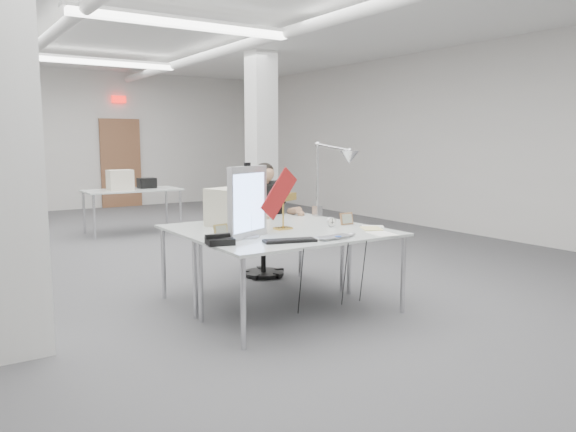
% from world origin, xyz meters
% --- Properties ---
extents(room_shell, '(10.04, 14.04, 3.24)m').
position_xyz_m(room_shell, '(0.04, 0.13, 1.69)').
color(room_shell, '#48484A').
rests_on(room_shell, ground).
extents(desk_main, '(1.80, 0.90, 0.02)m').
position_xyz_m(desk_main, '(0.00, -2.50, 0.74)').
color(desk_main, silver).
rests_on(desk_main, room_shell).
extents(desk_second, '(1.80, 0.90, 0.02)m').
position_xyz_m(desk_second, '(0.00, -1.60, 0.74)').
color(desk_second, silver).
rests_on(desk_second, room_shell).
extents(bg_desk_a, '(1.60, 0.80, 0.02)m').
position_xyz_m(bg_desk_a, '(0.20, 3.00, 0.74)').
color(bg_desk_a, silver).
rests_on(bg_desk_a, room_shell).
extents(office_chair, '(0.57, 0.57, 1.03)m').
position_xyz_m(office_chair, '(0.50, -0.94, 0.51)').
color(office_chair, black).
rests_on(office_chair, room_shell).
extents(seated_person, '(0.56, 0.66, 0.89)m').
position_xyz_m(seated_person, '(0.50, -0.99, 0.90)').
color(seated_person, black).
rests_on(seated_person, office_chair).
extents(monitor, '(0.48, 0.25, 0.62)m').
position_xyz_m(monitor, '(-0.47, -2.31, 1.07)').
color(monitor, '#B4B5B9').
rests_on(monitor, desk_main).
extents(pennant, '(0.43, 0.09, 0.47)m').
position_xyz_m(pennant, '(-0.17, -2.34, 1.13)').
color(pennant, maroon).
rests_on(pennant, monitor).
extents(keyboard, '(0.47, 0.26, 0.02)m').
position_xyz_m(keyboard, '(-0.28, -2.69, 0.77)').
color(keyboard, black).
rests_on(keyboard, desk_main).
extents(laptop, '(0.36, 0.24, 0.03)m').
position_xyz_m(laptop, '(0.12, -2.83, 0.77)').
color(laptop, '#A4A5A9').
rests_on(laptop, desk_main).
extents(mouse, '(0.09, 0.06, 0.03)m').
position_xyz_m(mouse, '(0.33, -2.75, 0.77)').
color(mouse, silver).
rests_on(mouse, desk_main).
extents(bankers_lamp, '(0.34, 0.24, 0.35)m').
position_xyz_m(bankers_lamp, '(0.03, -2.09, 0.93)').
color(bankers_lamp, gold).
rests_on(bankers_lamp, desk_main).
extents(desk_phone, '(0.25, 0.24, 0.05)m').
position_xyz_m(desk_phone, '(-0.82, -2.47, 0.78)').
color(desk_phone, black).
rests_on(desk_phone, desk_main).
extents(picture_frame_left, '(0.14, 0.05, 0.11)m').
position_xyz_m(picture_frame_left, '(-0.65, -2.13, 0.81)').
color(picture_frame_left, tan).
rests_on(picture_frame_left, desk_main).
extents(picture_frame_right, '(0.15, 0.04, 0.12)m').
position_xyz_m(picture_frame_right, '(0.73, -2.19, 0.82)').
color(picture_frame_right, '#94643F').
rests_on(picture_frame_right, desk_main).
extents(desk_clock, '(0.10, 0.03, 0.09)m').
position_xyz_m(desk_clock, '(0.50, -2.23, 0.81)').
color(desk_clock, '#B2B3B7').
rests_on(desk_clock, desk_main).
extents(paper_stack_a, '(0.24, 0.31, 0.01)m').
position_xyz_m(paper_stack_a, '(0.64, -2.82, 0.76)').
color(paper_stack_a, white).
rests_on(paper_stack_a, desk_main).
extents(paper_stack_b, '(0.28, 0.30, 0.01)m').
position_xyz_m(paper_stack_b, '(0.76, -2.54, 0.76)').
color(paper_stack_b, '#E2D187').
rests_on(paper_stack_b, desk_main).
extents(paper_stack_c, '(0.26, 0.24, 0.01)m').
position_xyz_m(paper_stack_c, '(0.85, -2.45, 0.76)').
color(paper_stack_c, silver).
rests_on(paper_stack_c, desk_main).
extents(beige_monitor, '(0.48, 0.47, 0.37)m').
position_xyz_m(beige_monitor, '(-0.28, -1.62, 0.94)').
color(beige_monitor, beige).
rests_on(beige_monitor, desk_second).
extents(architect_lamp, '(0.29, 0.70, 0.87)m').
position_xyz_m(architect_lamp, '(0.85, -1.77, 1.19)').
color(architect_lamp, '#B9B8BD').
rests_on(architect_lamp, desk_second).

